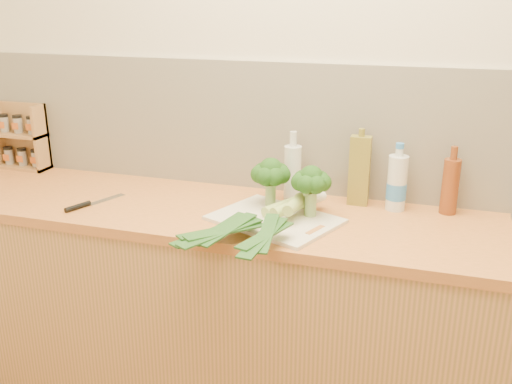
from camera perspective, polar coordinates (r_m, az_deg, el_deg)
room_shell at (r=2.34m, az=6.86°, el=6.06°), size 3.50×3.50×3.50m
counter at (r=2.35m, az=4.78°, el=-12.87°), size 3.20×0.62×0.90m
chopping_board at (r=2.11m, az=1.89°, el=-2.77°), size 0.53×0.46×0.01m
broccoli_left at (r=2.19m, az=1.49°, el=1.84°), size 0.15×0.16×0.19m
broccoli_right at (r=2.09m, az=5.54°, el=1.01°), size 0.15×0.15×0.19m
leek_front at (r=2.10m, az=1.10°, el=-2.00°), size 0.36×0.65×0.04m
leek_mid at (r=2.04m, az=1.87°, el=-2.11°), size 0.37×0.63×0.04m
leek_back at (r=2.01m, az=3.17°, el=-1.92°), size 0.12×0.68×0.04m
chefs_knife at (r=2.35m, az=-16.71°, el=-1.23°), size 0.13×0.27×0.02m
spice_rack at (r=2.95m, az=-22.35°, el=4.83°), size 0.26×0.10×0.31m
oil_tin at (r=2.28m, az=10.31°, el=2.15°), size 0.08×0.05×0.31m
glass_bottle at (r=2.31m, az=3.68°, el=2.06°), size 0.07×0.07×0.28m
amber_bottle at (r=2.27m, az=18.86°, el=0.63°), size 0.06×0.06×0.26m
water_bottle at (r=2.26m, az=13.89°, el=0.74°), size 0.08×0.08×0.25m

